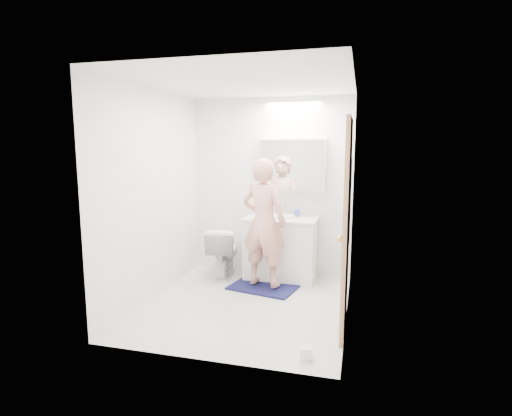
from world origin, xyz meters
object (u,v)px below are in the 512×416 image
(person, at_px, (264,223))
(toilet_paper_roll, at_px, (306,353))
(soap_bottle_b, at_px, (267,209))
(toilet, at_px, (223,252))
(toothbrush_cup, at_px, (297,213))
(soap_bottle_a, at_px, (265,207))
(vanity_cabinet, at_px, (281,250))
(medicine_cabinet, at_px, (292,165))

(person, height_order, toilet_paper_roll, person)
(person, height_order, soap_bottle_b, person)
(toilet, height_order, toothbrush_cup, toothbrush_cup)
(soap_bottle_a, height_order, toilet_paper_roll, soap_bottle_a)
(vanity_cabinet, height_order, toilet_paper_roll, vanity_cabinet)
(toothbrush_cup, bearing_deg, vanity_cabinet, -138.91)
(vanity_cabinet, distance_m, person, 0.62)
(toilet, distance_m, toothbrush_cup, 1.12)
(toilet_paper_roll, bearing_deg, vanity_cabinet, 107.23)
(toilet_paper_roll, bearing_deg, toothbrush_cup, 101.35)
(toilet, relative_size, soap_bottle_b, 3.99)
(vanity_cabinet, bearing_deg, medicine_cabinet, 64.64)
(soap_bottle_a, relative_size, soap_bottle_b, 1.33)
(soap_bottle_a, xyz_separation_m, toilet_paper_roll, (0.86, -2.12, -0.88))
(person, xyz_separation_m, toothbrush_cup, (0.31, 0.58, 0.03))
(toilet, xyz_separation_m, soap_bottle_a, (0.51, 0.27, 0.59))
(toothbrush_cup, bearing_deg, toilet, -163.79)
(person, distance_m, soap_bottle_a, 0.60)
(soap_bottle_a, height_order, soap_bottle_b, soap_bottle_a)
(medicine_cabinet, height_order, person, medicine_cabinet)
(vanity_cabinet, relative_size, toilet_paper_roll, 8.18)
(soap_bottle_b, relative_size, toilet_paper_roll, 1.54)
(vanity_cabinet, bearing_deg, toilet_paper_roll, -72.77)
(vanity_cabinet, distance_m, toilet_paper_roll, 2.09)
(toilet, distance_m, toilet_paper_roll, 2.33)
(toothbrush_cup, height_order, toilet_paper_roll, toothbrush_cup)
(toilet, bearing_deg, soap_bottle_a, -160.77)
(person, height_order, soap_bottle_a, person)
(toilet_paper_roll, bearing_deg, person, 115.60)
(person, distance_m, toothbrush_cup, 0.66)
(soap_bottle_a, xyz_separation_m, toothbrush_cup, (0.43, 0.01, -0.07))
(toilet, xyz_separation_m, soap_bottle_b, (0.53, 0.30, 0.57))
(person, relative_size, toothbrush_cup, 17.45)
(toilet_paper_roll, bearing_deg, toilet, 126.51)
(vanity_cabinet, height_order, toothbrush_cup, toothbrush_cup)
(medicine_cabinet, relative_size, soap_bottle_b, 5.18)
(vanity_cabinet, bearing_deg, soap_bottle_a, 148.92)
(medicine_cabinet, distance_m, toilet, 1.48)
(medicine_cabinet, bearing_deg, vanity_cabinet, -115.36)
(vanity_cabinet, xyz_separation_m, toothbrush_cup, (0.18, 0.16, 0.47))
(soap_bottle_a, relative_size, toilet_paper_roll, 2.06)
(toilet, distance_m, soap_bottle_a, 0.83)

